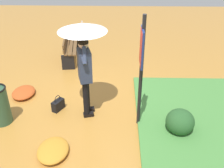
% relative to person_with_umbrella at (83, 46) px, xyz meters
% --- Properties ---
extents(ground_plane, '(18.00, 18.00, 0.00)m').
position_rel_person_with_umbrella_xyz_m(ground_plane, '(0.11, -0.01, -1.55)').
color(ground_plane, '#B27A33').
extents(person_with_umbrella, '(0.96, 0.96, 2.04)m').
position_rel_person_with_umbrella_xyz_m(person_with_umbrella, '(0.00, 0.00, 0.00)').
color(person_with_umbrella, black).
rests_on(person_with_umbrella, ground_plane).
extents(info_sign_post, '(0.44, 0.07, 2.30)m').
position_rel_person_with_umbrella_xyz_m(info_sign_post, '(-0.38, -1.10, -0.11)').
color(info_sign_post, black).
rests_on(info_sign_post, ground_plane).
extents(handbag, '(0.33, 0.27, 0.37)m').
position_rel_person_with_umbrella_xyz_m(handbag, '(0.05, 0.65, -1.42)').
color(handbag, black).
rests_on(handbag, ground_plane).
extents(park_bench, '(1.40, 0.51, 0.75)m').
position_rel_person_with_umbrella_xyz_m(park_bench, '(2.65, 0.79, -1.15)').
color(park_bench, black).
rests_on(park_bench, ground_plane).
extents(shrub_cluster, '(0.62, 0.56, 0.51)m').
position_rel_person_with_umbrella_xyz_m(shrub_cluster, '(-0.61, -1.92, -1.31)').
color(shrub_cluster, '#285628').
rests_on(shrub_cluster, ground_plane).
extents(leaf_pile_near_person, '(0.67, 0.54, 0.15)m').
position_rel_person_with_umbrella_xyz_m(leaf_pile_near_person, '(0.62, 1.61, -1.48)').
color(leaf_pile_near_person, '#B74C1E').
rests_on(leaf_pile_near_person, ground_plane).
extents(leaf_pile_by_bench, '(0.71, 0.56, 0.16)m').
position_rel_person_with_umbrella_xyz_m(leaf_pile_by_bench, '(-1.30, 0.48, -1.47)').
color(leaf_pile_by_bench, '#C68428').
rests_on(leaf_pile_by_bench, ground_plane).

